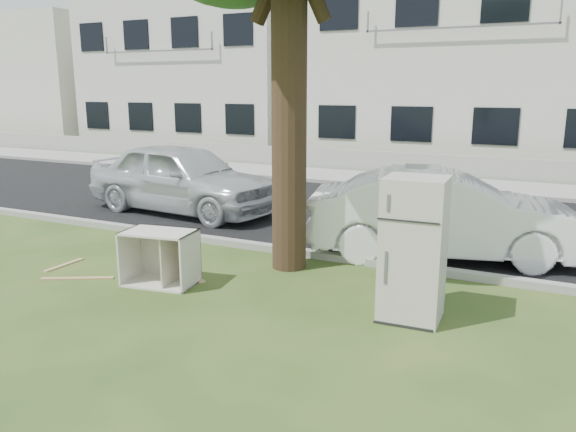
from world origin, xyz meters
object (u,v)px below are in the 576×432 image
at_px(fridge, 413,249).
at_px(car_left, 183,178).
at_px(car_center, 445,214).
at_px(cabinet, 160,258).

relative_size(fridge, car_left, 0.38).
bearing_deg(fridge, car_left, 146.02).
relative_size(fridge, car_center, 0.40).
bearing_deg(cabinet, fridge, -3.10).
distance_m(car_center, car_left, 6.18).
height_order(fridge, car_left, fridge).
relative_size(cabinet, car_center, 0.23).
height_order(cabinet, car_center, car_center).
distance_m(cabinet, car_left, 4.94).
distance_m(cabinet, car_center, 4.71).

